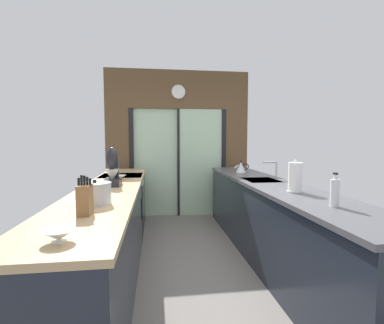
{
  "coord_description": "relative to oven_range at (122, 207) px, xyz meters",
  "views": [
    {
      "loc": [
        -0.42,
        -2.74,
        1.41
      ],
      "look_at": [
        0.03,
        0.68,
        1.14
      ],
      "focal_mm": 25.76,
      "sensor_mm": 36.0,
      "label": 1
    }
  ],
  "objects": [
    {
      "name": "ground_plane",
      "position": [
        0.91,
        -0.65,
        -0.47
      ],
      "size": [
        5.04,
        7.6,
        0.02
      ],
      "primitive_type": "cube",
      "color": "slate"
    },
    {
      "name": "back_wall_unit",
      "position": [
        0.91,
        1.15,
        1.07
      ],
      "size": [
        2.64,
        0.12,
        2.7
      ],
      "color": "brown",
      "rests_on": "ground_plane"
    },
    {
      "name": "left_counter_run",
      "position": [
        -0.0,
        -1.12,
        0.01
      ],
      "size": [
        0.62,
        3.8,
        0.92
      ],
      "color": "#1E232D",
      "rests_on": "ground_plane"
    },
    {
      "name": "right_counter_run",
      "position": [
        1.82,
        -0.95,
        0.01
      ],
      "size": [
        0.62,
        3.8,
        0.92
      ],
      "color": "#1E232D",
      "rests_on": "ground_plane"
    },
    {
      "name": "sink_faucet",
      "position": [
        1.96,
        -0.7,
        0.62
      ],
      "size": [
        0.19,
        0.02,
        0.23
      ],
      "color": "#B7BABC",
      "rests_on": "right_counter_run"
    },
    {
      "name": "oven_range",
      "position": [
        0.0,
        0.0,
        0.0
      ],
      "size": [
        0.6,
        0.6,
        0.92
      ],
      "color": "black",
      "rests_on": "ground_plane"
    },
    {
      "name": "mixing_bowl_near",
      "position": [
        0.02,
        -2.62,
        0.5
      ],
      "size": [
        0.16,
        0.16,
        0.06
      ],
      "color": "silver",
      "rests_on": "left_counter_run"
    },
    {
      "name": "mixing_bowl_far",
      "position": [
        0.02,
        -0.49,
        0.5
      ],
      "size": [
        0.2,
        0.2,
        0.06
      ],
      "color": "silver",
      "rests_on": "left_counter_run"
    },
    {
      "name": "knife_block",
      "position": [
        0.02,
        -2.12,
        0.57
      ],
      "size": [
        0.09,
        0.14,
        0.27
      ],
      "color": "brown",
      "rests_on": "left_counter_run"
    },
    {
      "name": "stand_mixer",
      "position": [
        0.02,
        -0.92,
        0.63
      ],
      "size": [
        0.17,
        0.27,
        0.42
      ],
      "color": "black",
      "rests_on": "left_counter_run"
    },
    {
      "name": "stock_pot",
      "position": [
        0.02,
        -1.81,
        0.55
      ],
      "size": [
        0.25,
        0.25,
        0.19
      ],
      "color": "#B7BABC",
      "rests_on": "left_counter_run"
    },
    {
      "name": "kettle",
      "position": [
        1.8,
        0.13,
        0.55
      ],
      "size": [
        0.24,
        0.16,
        0.19
      ],
      "color": "#B7BABC",
      "rests_on": "right_counter_run"
    },
    {
      "name": "soap_bottle",
      "position": [
        1.8,
        -2.13,
        0.57
      ],
      "size": [
        0.07,
        0.07,
        0.25
      ],
      "color": "silver",
      "rests_on": "right_counter_run"
    },
    {
      "name": "paper_towel_roll",
      "position": [
        1.8,
        -1.54,
        0.61
      ],
      "size": [
        0.15,
        0.15,
        0.31
      ],
      "color": "#B7BABC",
      "rests_on": "right_counter_run"
    }
  ]
}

